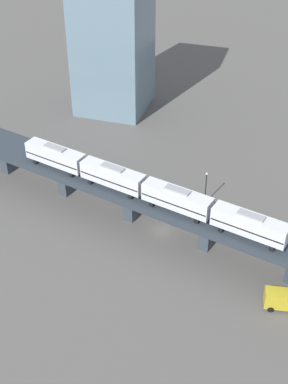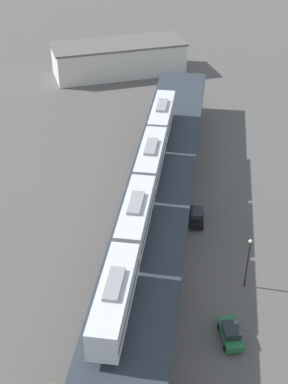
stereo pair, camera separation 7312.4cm
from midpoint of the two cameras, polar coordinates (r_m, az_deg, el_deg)
name	(u,v)px [view 1 (the left image)]	position (r m, az deg, el deg)	size (l,w,h in m)	color
ground_plane	(162,231)	(73.46, -17.26, -11.92)	(400.00, 400.00, 0.00)	#514F4C
elevated_viaduct	(163,205)	(69.28, -18.03, -8.68)	(30.91, 91.22, 6.82)	#283039
subway_train	(144,187)	(68.34, -21.11, -6.24)	(15.04, 48.94, 4.45)	silver
street_car_green	(242,218)	(71.58, -5.53, -10.45)	(1.98, 4.42, 1.89)	#1E6638
street_car_black	(134,197)	(80.26, -19.24, -6.59)	(2.64, 4.67, 1.89)	black
delivery_truck	(288,300)	(58.47, -3.38, -24.48)	(3.42, 7.47, 3.20)	#333338
street_lamp	(206,186)	(74.32, -10.13, -5.46)	(0.44, 0.44, 6.94)	black
office_tower	(113,36)	(106.07, -18.05, 15.19)	(16.00, 16.00, 36.00)	slate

